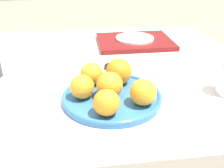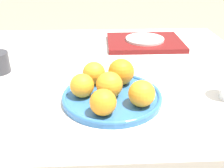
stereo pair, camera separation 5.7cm
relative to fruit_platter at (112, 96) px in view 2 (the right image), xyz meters
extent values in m
cube|color=silver|center=(-0.16, 0.24, -0.38)|extent=(1.42, 0.98, 0.75)
cylinder|color=#336BAD|center=(0.00, 0.00, 0.00)|extent=(0.28, 0.28, 0.01)
torus|color=#336BAD|center=(0.00, 0.00, 0.00)|extent=(0.28, 0.28, 0.01)
sphere|color=orange|center=(0.03, 0.07, 0.04)|extent=(0.08, 0.08, 0.08)
sphere|color=orange|center=(-0.01, -0.01, 0.04)|extent=(0.07, 0.07, 0.07)
sphere|color=orange|center=(-0.03, -0.09, 0.04)|extent=(0.07, 0.07, 0.07)
sphere|color=orange|center=(0.07, -0.06, 0.04)|extent=(0.07, 0.07, 0.07)
sphere|color=orange|center=(-0.05, 0.08, 0.04)|extent=(0.07, 0.07, 0.07)
sphere|color=orange|center=(-0.08, 0.00, 0.04)|extent=(0.07, 0.07, 0.07)
cube|color=maroon|center=(0.17, 0.48, 0.00)|extent=(0.33, 0.25, 0.02)
cylinder|color=silver|center=(0.17, 0.48, 0.01)|extent=(0.17, 0.17, 0.01)
cylinder|color=black|center=(0.03, 0.22, 0.00)|extent=(0.05, 0.05, 0.01)
camera|label=1|loc=(-0.09, -0.64, 0.37)|focal=42.00mm
camera|label=2|loc=(-0.03, -0.64, 0.37)|focal=42.00mm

